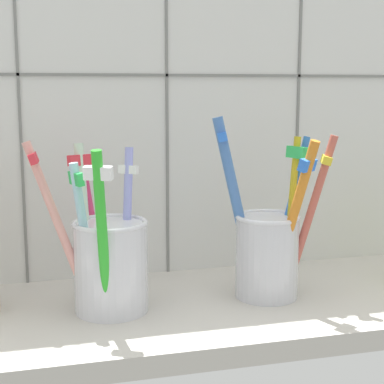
% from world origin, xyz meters
% --- Properties ---
extents(counter_slab, '(0.64, 0.22, 0.02)m').
position_xyz_m(counter_slab, '(0.00, 0.00, 0.01)').
color(counter_slab, '#BCB7AD').
rests_on(counter_slab, ground).
extents(tile_wall_back, '(0.64, 0.02, 0.45)m').
position_xyz_m(tile_wall_back, '(-0.00, 0.12, 0.23)').
color(tile_wall_back, silver).
rests_on(tile_wall_back, ground).
extents(toothbrush_cup_left, '(0.11, 0.11, 0.17)m').
position_xyz_m(toothbrush_cup_left, '(-0.08, -0.00, 0.07)').
color(toothbrush_cup_left, silver).
rests_on(toothbrush_cup_left, counter_slab).
extents(toothbrush_cup_right, '(0.12, 0.08, 0.19)m').
position_xyz_m(toothbrush_cup_right, '(0.08, -0.00, 0.07)').
color(toothbrush_cup_right, silver).
rests_on(toothbrush_cup_right, counter_slab).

